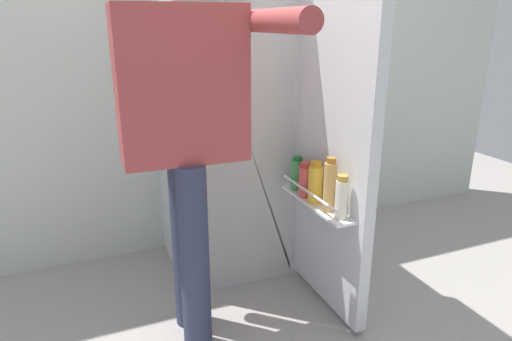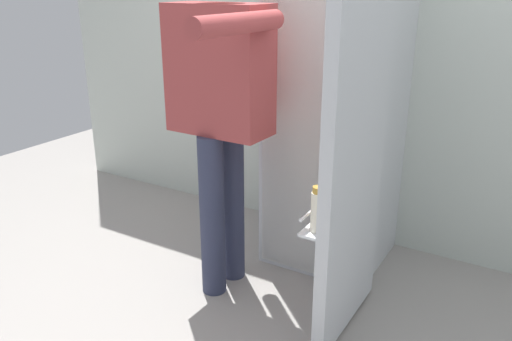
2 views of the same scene
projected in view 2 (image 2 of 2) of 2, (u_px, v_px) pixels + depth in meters
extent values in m
plane|color=gray|center=(285.00, 298.00, 2.56)|extent=(6.43, 6.43, 0.00)
cube|color=beige|center=(364.00, 33.00, 2.85)|extent=(4.40, 0.10, 2.41)
cube|color=silver|center=(337.00, 102.00, 2.68)|extent=(0.60, 0.57, 1.77)
cube|color=white|center=(314.00, 113.00, 2.46)|extent=(0.56, 0.01, 1.73)
cube|color=white|center=(318.00, 116.00, 2.50)|extent=(0.52, 0.09, 0.01)
cube|color=silver|center=(357.00, 138.00, 2.05)|extent=(0.05, 0.60, 1.72)
cube|color=white|center=(334.00, 214.00, 2.21)|extent=(0.10, 0.51, 0.01)
cylinder|color=silver|center=(326.00, 199.00, 2.21)|extent=(0.01, 0.49, 0.01)
cylinder|color=green|center=(350.00, 183.00, 2.34)|extent=(0.06, 0.06, 0.15)
cylinder|color=#195B28|center=(351.00, 166.00, 2.31)|extent=(0.05, 0.05, 0.02)
cylinder|color=tan|center=(326.00, 198.00, 2.09)|extent=(0.06, 0.06, 0.22)
cylinder|color=#996623|center=(327.00, 170.00, 2.05)|extent=(0.04, 0.04, 0.03)
cylinder|color=gold|center=(335.00, 194.00, 2.19)|extent=(0.07, 0.07, 0.17)
cylinder|color=#BC8419|center=(336.00, 173.00, 2.16)|extent=(0.05, 0.05, 0.02)
cylinder|color=#EDE5CC|center=(318.00, 212.00, 2.02)|extent=(0.05, 0.05, 0.16)
cylinder|color=#B78933|center=(319.00, 190.00, 1.99)|extent=(0.05, 0.05, 0.03)
cylinder|color=#DB4C47|center=(341.00, 190.00, 2.26)|extent=(0.07, 0.07, 0.14)
cylinder|color=#B22D28|center=(342.00, 173.00, 2.23)|extent=(0.06, 0.06, 0.02)
cylinder|color=#2D334C|center=(232.00, 205.00, 2.62)|extent=(0.12, 0.12, 0.81)
cylinder|color=#2D334C|center=(212.00, 217.00, 2.49)|extent=(0.12, 0.12, 0.81)
cube|color=#9E3D3D|center=(219.00, 70.00, 2.32)|extent=(0.48, 0.23, 0.58)
cylinder|color=#9E3D3D|center=(248.00, 68.00, 2.51)|extent=(0.08, 0.08, 0.54)
cylinder|color=#9E3D3D|center=(239.00, 23.00, 1.91)|extent=(0.09, 0.54, 0.08)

